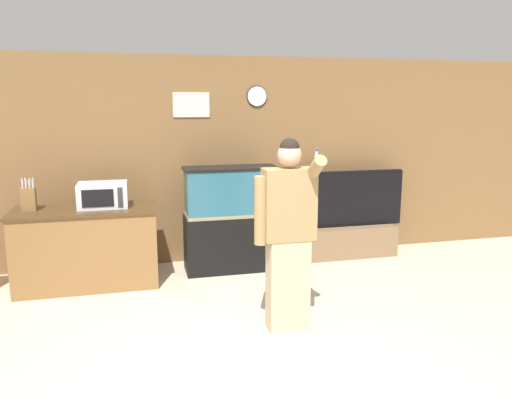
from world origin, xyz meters
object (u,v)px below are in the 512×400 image
person_standing (288,233)px  aquarium_on_stand (231,219)px  counter_island (87,247)px  microwave (103,195)px  knife_block (29,198)px  tv_on_stand (348,231)px

person_standing → aquarium_on_stand: bearing=95.6°
counter_island → microwave: (0.20, 0.03, 0.58)m
microwave → knife_block: 0.76m
counter_island → microwave: microwave is taller
counter_island → aquarium_on_stand: size_ratio=1.21×
counter_island → person_standing: (1.84, -1.58, 0.46)m
person_standing → knife_block: bearing=146.3°
aquarium_on_stand → counter_island: bearing=-174.7°
tv_on_stand → person_standing: person_standing is taller
counter_island → knife_block: 0.80m
counter_island → tv_on_stand: tv_on_stand is taller
aquarium_on_stand → person_standing: (0.17, -1.73, 0.27)m
knife_block → aquarium_on_stand: bearing=3.4°
aquarium_on_stand → knife_block: bearing=-176.6°
counter_island → knife_block: size_ratio=4.34×
counter_island → tv_on_stand: (3.29, 0.33, -0.11)m
counter_island → microwave: size_ratio=2.92×
microwave → tv_on_stand: size_ratio=0.35×
tv_on_stand → microwave: bearing=-174.6°
knife_block → tv_on_stand: knife_block is taller
microwave → knife_block: bearing=-179.1°
aquarium_on_stand → tv_on_stand: aquarium_on_stand is taller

